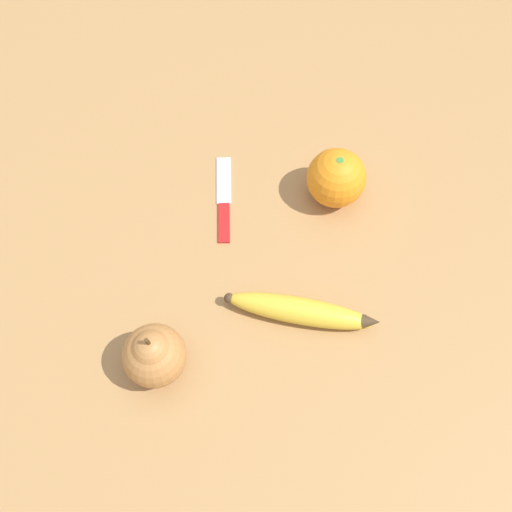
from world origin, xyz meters
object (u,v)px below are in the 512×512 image
(orange, at_px, (336,178))
(pear, at_px, (154,354))
(banana, at_px, (301,311))
(paring_knife, at_px, (224,201))

(orange, height_order, pear, pear)
(banana, height_order, pear, pear)
(pear, relative_size, paring_knife, 0.67)
(orange, xyz_separation_m, paring_knife, (-0.05, -0.16, -0.04))
(orange, bearing_deg, banana, -37.96)
(orange, relative_size, paring_knife, 0.58)
(paring_knife, bearing_deg, pear, -109.20)
(pear, xyz_separation_m, paring_knife, (-0.20, 0.17, -0.04))
(banana, height_order, paring_knife, banana)
(pear, bearing_deg, banana, 87.98)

